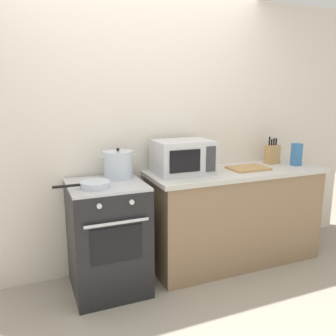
{
  "coord_description": "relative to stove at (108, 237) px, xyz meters",
  "views": [
    {
      "loc": [
        -0.92,
        -2.08,
        1.63
      ],
      "look_at": [
        0.19,
        0.6,
        1.0
      ],
      "focal_mm": 37.25,
      "sensor_mm": 36.0,
      "label": 1
    }
  ],
  "objects": [
    {
      "name": "stock_pot",
      "position": [
        0.14,
        0.13,
        0.58
      ],
      "size": [
        0.33,
        0.25,
        0.26
      ],
      "color": "silver",
      "rests_on": "stove"
    },
    {
      "name": "ground_plane",
      "position": [
        0.35,
        -0.6,
        -0.46
      ],
      "size": [
        10.0,
        10.0,
        0.0
      ],
      "primitive_type": "plane",
      "color": "#9E9384"
    },
    {
      "name": "stove",
      "position": [
        0.0,
        0.0,
        0.0
      ],
      "size": [
        0.6,
        0.64,
        0.92
      ],
      "color": "black",
      "rests_on": "ground_plane"
    },
    {
      "name": "knife_block",
      "position": [
        1.74,
        0.14,
        0.56
      ],
      "size": [
        0.13,
        0.1,
        0.28
      ],
      "color": "tan",
      "rests_on": "countertop_right"
    },
    {
      "name": "lower_cabinet_right",
      "position": [
        1.25,
        0.02,
        -0.02
      ],
      "size": [
        1.64,
        0.56,
        0.88
      ],
      "primitive_type": "cube",
      "color": "#8C7051",
      "rests_on": "ground_plane"
    },
    {
      "name": "pasta_box",
      "position": [
        1.9,
        -0.03,
        0.57
      ],
      "size": [
        0.08,
        0.08,
        0.22
      ],
      "primitive_type": "cube",
      "color": "teal",
      "rests_on": "countertop_right"
    },
    {
      "name": "back_wall",
      "position": [
        0.65,
        0.37,
        0.79
      ],
      "size": [
        4.4,
        0.1,
        2.5
      ],
      "primitive_type": "cube",
      "color": "silver",
      "rests_on": "ground_plane"
    },
    {
      "name": "frying_pan",
      "position": [
        -0.11,
        -0.1,
        0.48
      ],
      "size": [
        0.43,
        0.23,
        0.05
      ],
      "color": "silver",
      "rests_on": "stove"
    },
    {
      "name": "microwave",
      "position": [
        0.71,
        0.08,
        0.61
      ],
      "size": [
        0.5,
        0.37,
        0.3
      ],
      "color": "silver",
      "rests_on": "countertop_right"
    },
    {
      "name": "cutting_board",
      "position": [
        1.36,
        0.0,
        0.47
      ],
      "size": [
        0.36,
        0.26,
        0.02
      ],
      "primitive_type": "cube",
      "color": "tan",
      "rests_on": "countertop_right"
    },
    {
      "name": "countertop_right",
      "position": [
        1.25,
        0.02,
        0.44
      ],
      "size": [
        1.7,
        0.6,
        0.04
      ],
      "primitive_type": "cube",
      "color": "beige",
      "rests_on": "lower_cabinet_right"
    }
  ]
}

